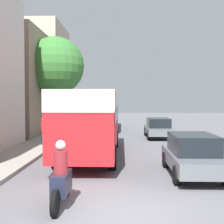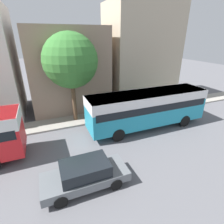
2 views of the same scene
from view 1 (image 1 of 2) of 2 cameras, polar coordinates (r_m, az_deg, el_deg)
ground_plane at (r=7.90m, az=2.49°, el=-18.23°), size 120.00×120.00×0.00m
building_far_terrace at (r=25.94m, az=-19.62°, el=4.89°), size 6.68×7.47×8.07m
building_end_row at (r=33.72m, az=-13.42°, el=6.36°), size 5.40×7.59×10.49m
bus_lead at (r=15.23m, az=-3.74°, el=-0.57°), size 2.52×9.46×3.13m
bus_following at (r=29.28m, az=-1.52°, el=0.70°), size 2.55×10.10×3.08m
motorcycle_behind_lead at (r=8.38m, az=-9.27°, el=-12.15°), size 0.38×2.24×1.73m
car_crossing at (r=11.86m, az=14.53°, el=-7.47°), size 1.80×4.23×1.51m
car_far_curb at (r=23.06m, az=8.47°, el=-2.82°), size 1.85×4.40×1.44m
pedestrian_walking_away at (r=18.67m, az=-12.41°, el=-3.34°), size 0.34×0.34×1.61m
street_tree at (r=24.51m, az=-10.36°, el=8.26°), size 4.45×4.45×7.46m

